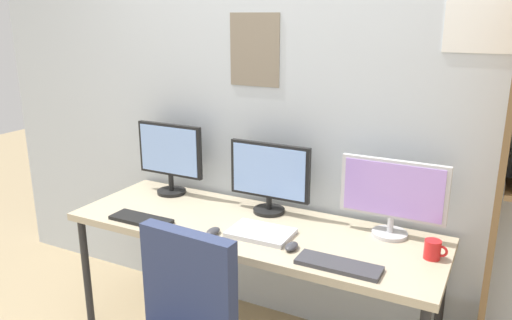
# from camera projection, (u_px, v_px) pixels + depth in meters

# --- Properties ---
(wall_back) EXTENTS (4.41, 0.11, 2.60)m
(wall_back) POSITION_uv_depth(u_px,v_px,m) (286.00, 109.00, 2.87)
(wall_back) COLOR silver
(wall_back) RESTS_ON ground_plane
(desk) EXTENTS (2.01, 0.68, 0.74)m
(desk) POSITION_uv_depth(u_px,v_px,m) (252.00, 234.00, 2.68)
(desk) COLOR tan
(desk) RESTS_ON ground_plane
(monitor_left) EXTENTS (0.45, 0.18, 0.44)m
(monitor_left) POSITION_uv_depth(u_px,v_px,m) (170.00, 155.00, 3.08)
(monitor_left) COLOR black
(monitor_left) RESTS_ON desk
(monitor_center) EXTENTS (0.48, 0.18, 0.40)m
(monitor_center) POSITION_uv_depth(u_px,v_px,m) (269.00, 176.00, 2.79)
(monitor_center) COLOR black
(monitor_center) RESTS_ON desk
(monitor_right) EXTENTS (0.53, 0.18, 0.40)m
(monitor_right) POSITION_uv_depth(u_px,v_px,m) (393.00, 194.00, 2.49)
(monitor_right) COLOR silver
(monitor_right) RESTS_ON desk
(keyboard_left) EXTENTS (0.35, 0.13, 0.02)m
(keyboard_left) POSITION_uv_depth(u_px,v_px,m) (141.00, 219.00, 2.72)
(keyboard_left) COLOR black
(keyboard_left) RESTS_ON desk
(keyboard_right) EXTENTS (0.38, 0.13, 0.02)m
(keyboard_right) POSITION_uv_depth(u_px,v_px,m) (339.00, 265.00, 2.22)
(keyboard_right) COLOR #38383D
(keyboard_right) RESTS_ON desk
(mouse_left_side) EXTENTS (0.06, 0.10, 0.03)m
(mouse_left_side) POSITION_uv_depth(u_px,v_px,m) (292.00, 246.00, 2.39)
(mouse_left_side) COLOR #38383D
(mouse_left_side) RESTS_ON desk
(mouse_right_side) EXTENTS (0.06, 0.10, 0.03)m
(mouse_right_side) POSITION_uv_depth(u_px,v_px,m) (213.00, 231.00, 2.55)
(mouse_right_side) COLOR #38383D
(mouse_right_side) RESTS_ON desk
(laptop_closed) EXTENTS (0.33, 0.23, 0.02)m
(laptop_closed) POSITION_uv_depth(u_px,v_px,m) (261.00, 233.00, 2.55)
(laptop_closed) COLOR silver
(laptop_closed) RESTS_ON desk
(coffee_mug) EXTENTS (0.11, 0.08, 0.09)m
(coffee_mug) POSITION_uv_depth(u_px,v_px,m) (433.00, 250.00, 2.29)
(coffee_mug) COLOR red
(coffee_mug) RESTS_ON desk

